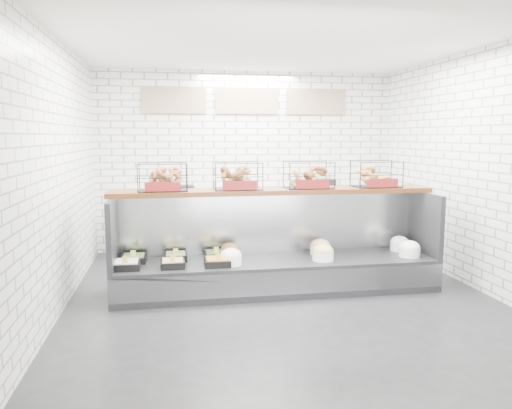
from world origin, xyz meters
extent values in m
plane|color=black|center=(0.00, 0.00, 0.00)|extent=(5.50, 5.50, 0.00)
cube|color=silver|center=(0.00, 2.75, 1.50)|extent=(5.00, 0.02, 3.00)
cube|color=silver|center=(-2.50, 0.00, 1.50)|extent=(0.02, 5.50, 3.00)
cube|color=silver|center=(2.50, 0.00, 1.50)|extent=(0.02, 5.50, 3.00)
cube|color=white|center=(0.00, 0.00, 3.00)|extent=(5.00, 5.50, 0.02)
cube|color=tan|center=(-1.20, 2.72, 2.50)|extent=(1.05, 0.03, 0.42)
cube|color=tan|center=(0.00, 2.72, 2.50)|extent=(1.05, 0.03, 0.42)
cube|color=tan|center=(1.20, 2.72, 2.50)|extent=(1.05, 0.03, 0.42)
cube|color=black|center=(0.00, 0.30, 0.20)|extent=(4.00, 0.90, 0.40)
cube|color=#93969B|center=(0.00, -0.14, 0.22)|extent=(4.00, 0.03, 0.28)
cube|color=#93969B|center=(0.00, 0.71, 0.80)|extent=(4.00, 0.08, 0.80)
cube|color=black|center=(-1.97, 0.30, 0.80)|extent=(0.06, 0.90, 0.80)
cube|color=black|center=(1.97, 0.30, 0.80)|extent=(0.06, 0.90, 0.80)
cube|color=black|center=(-1.82, 0.15, 0.44)|extent=(0.32, 0.32, 0.08)
cube|color=silver|center=(-1.82, 0.15, 0.48)|extent=(0.28, 0.28, 0.04)
cube|color=gold|center=(-1.82, 0.04, 0.53)|extent=(0.06, 0.01, 0.08)
cube|color=black|center=(-1.75, 0.43, 0.44)|extent=(0.29, 0.29, 0.08)
cube|color=#72954C|center=(-1.75, 0.43, 0.48)|extent=(0.24, 0.24, 0.04)
cube|color=gold|center=(-1.75, 0.33, 0.53)|extent=(0.06, 0.01, 0.08)
cube|color=black|center=(-1.28, 0.11, 0.44)|extent=(0.28, 0.28, 0.08)
cube|color=tan|center=(-1.28, 0.11, 0.48)|extent=(0.24, 0.24, 0.04)
cube|color=gold|center=(-1.28, 0.01, 0.53)|extent=(0.06, 0.01, 0.08)
cube|color=black|center=(-1.25, 0.45, 0.44)|extent=(0.27, 0.27, 0.08)
cube|color=tan|center=(-1.25, 0.45, 0.48)|extent=(0.23, 0.23, 0.04)
cube|color=gold|center=(-1.25, 0.35, 0.53)|extent=(0.06, 0.01, 0.08)
cube|color=black|center=(-0.76, 0.11, 0.44)|extent=(0.30, 0.30, 0.08)
cube|color=orange|center=(-0.76, 0.11, 0.48)|extent=(0.26, 0.26, 0.04)
cube|color=gold|center=(-0.76, 0.00, 0.53)|extent=(0.06, 0.01, 0.08)
cube|color=black|center=(-0.75, 0.46, 0.44)|extent=(0.27, 0.27, 0.08)
cube|color=olive|center=(-0.75, 0.46, 0.48)|extent=(0.23, 0.23, 0.04)
cube|color=gold|center=(-0.75, 0.36, 0.53)|extent=(0.06, 0.01, 0.08)
cylinder|color=white|center=(-0.60, 0.11, 0.46)|extent=(0.26, 0.26, 0.11)
ellipsoid|color=white|center=(-0.60, 0.11, 0.52)|extent=(0.25, 0.25, 0.18)
cylinder|color=white|center=(-0.57, 0.45, 0.46)|extent=(0.24, 0.24, 0.11)
ellipsoid|color=brown|center=(-0.57, 0.45, 0.52)|extent=(0.24, 0.24, 0.17)
cylinder|color=white|center=(0.55, 0.13, 0.46)|extent=(0.26, 0.26, 0.11)
ellipsoid|color=#D0B96A|center=(0.55, 0.13, 0.52)|extent=(0.26, 0.26, 0.18)
cylinder|color=white|center=(0.61, 0.45, 0.46)|extent=(0.26, 0.26, 0.11)
ellipsoid|color=#D6B084|center=(0.61, 0.45, 0.52)|extent=(0.25, 0.25, 0.18)
cylinder|color=white|center=(1.70, 0.14, 0.46)|extent=(0.27, 0.27, 0.11)
ellipsoid|color=white|center=(1.70, 0.14, 0.52)|extent=(0.26, 0.26, 0.18)
cylinder|color=white|center=(1.72, 0.47, 0.46)|extent=(0.25, 0.25, 0.11)
ellipsoid|color=white|center=(1.72, 0.47, 0.52)|extent=(0.24, 0.24, 0.17)
cube|color=#3B1D0C|center=(0.00, 0.52, 1.23)|extent=(4.10, 0.50, 0.06)
cube|color=black|center=(-1.38, 0.52, 1.43)|extent=(0.60, 0.38, 0.34)
cube|color=maroon|center=(-1.38, 0.32, 1.33)|extent=(0.42, 0.02, 0.11)
cube|color=black|center=(-0.46, 0.52, 1.43)|extent=(0.60, 0.38, 0.34)
cube|color=maroon|center=(-0.46, 0.32, 1.33)|extent=(0.42, 0.02, 0.11)
cube|color=black|center=(0.46, 0.52, 1.43)|extent=(0.60, 0.38, 0.34)
cube|color=maroon|center=(0.46, 0.32, 1.33)|extent=(0.42, 0.02, 0.11)
cube|color=black|center=(1.38, 0.52, 1.43)|extent=(0.60, 0.38, 0.34)
cube|color=maroon|center=(1.38, 0.32, 1.33)|extent=(0.42, 0.02, 0.11)
cube|color=#93969B|center=(0.00, 2.43, 0.45)|extent=(4.00, 0.60, 0.90)
cube|color=black|center=(-1.12, 2.38, 1.02)|extent=(0.40, 0.30, 0.24)
cube|color=silver|center=(-0.65, 2.41, 0.99)|extent=(0.35, 0.28, 0.18)
cylinder|color=#DF373F|center=(0.79, 2.47, 1.01)|extent=(0.09, 0.09, 0.22)
cube|color=black|center=(1.30, 2.47, 1.05)|extent=(0.30, 0.30, 0.30)
camera|label=1|loc=(-1.29, -5.65, 1.92)|focal=35.00mm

